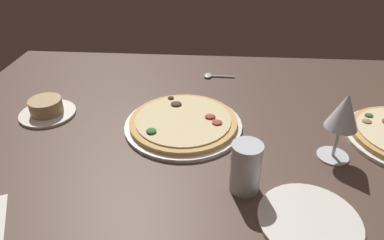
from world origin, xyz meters
TOP-DOWN VIEW (x-y plane):
  - dining_table at (0.00, 0.00)cm, footprint 150.00×110.00cm
  - pizza_main at (-4.93, 2.42)cm, footprint 32.27×32.27cm
  - ramekin_on_saucer at (-44.99, 5.88)cm, footprint 15.90×15.90cm
  - wine_glass_far at (32.59, -8.24)cm, footprint 7.57×7.57cm
  - water_glass at (10.35, -20.86)cm, footprint 6.53×6.53cm
  - side_plate at (22.52, -29.47)cm, footprint 19.93×19.93cm
  - spoon at (2.10, 35.05)cm, footprint 10.86×4.07cm

SIDE VIEW (x-z plane):
  - dining_table at x=0.00cm, z-range 0.00..4.00cm
  - side_plate at x=22.52cm, z-range 4.00..4.90cm
  - spoon at x=2.10cm, z-range 3.96..4.96cm
  - pizza_main at x=-4.93cm, z-range 3.54..6.91cm
  - ramekin_on_saucer at x=-44.99cm, z-range 3.50..8.46cm
  - water_glass at x=10.35cm, z-range 3.33..14.88cm
  - wine_glass_far at x=32.59cm, z-range 7.57..24.84cm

